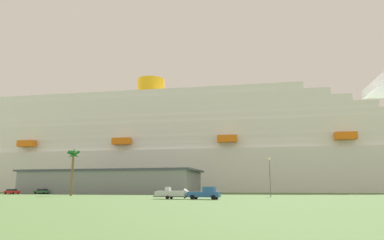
{
  "coord_description": "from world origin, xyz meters",
  "views": [
    {
      "loc": [
        18.03,
        -79.51,
        2.12
      ],
      "look_at": [
        -2.0,
        42.22,
        26.32
      ],
      "focal_mm": 32.1,
      "sensor_mm": 36.0,
      "label": 1
    }
  ],
  "objects_px": {
    "small_boat_on_trailer": "(174,194)",
    "parked_car_green_wagon": "(42,191)",
    "palm_tree": "(73,159)",
    "street_lamp": "(270,172)",
    "parked_car_red_hatchback": "(12,192)",
    "pickup_truck": "(205,193)",
    "cruise_ship": "(230,152)"
  },
  "relations": [
    {
      "from": "palm_tree",
      "to": "street_lamp",
      "type": "bearing_deg",
      "value": -2.95
    },
    {
      "from": "small_boat_on_trailer",
      "to": "palm_tree",
      "type": "height_order",
      "value": "palm_tree"
    },
    {
      "from": "pickup_truck",
      "to": "parked_car_green_wagon",
      "type": "bearing_deg",
      "value": 144.74
    },
    {
      "from": "cruise_ship",
      "to": "palm_tree",
      "type": "distance_m",
      "value": 84.55
    },
    {
      "from": "parked_car_green_wagon",
      "to": "palm_tree",
      "type": "bearing_deg",
      "value": -43.44
    },
    {
      "from": "street_lamp",
      "to": "parked_car_red_hatchback",
      "type": "distance_m",
      "value": 77.05
    },
    {
      "from": "cruise_ship",
      "to": "street_lamp",
      "type": "relative_size",
      "value": 35.52
    },
    {
      "from": "parked_car_green_wagon",
      "to": "pickup_truck",
      "type": "bearing_deg",
      "value": -35.26
    },
    {
      "from": "pickup_truck",
      "to": "parked_car_red_hatchback",
      "type": "xyz_separation_m",
      "value": [
        -63.0,
        34.27,
        -0.21
      ]
    },
    {
      "from": "small_boat_on_trailer",
      "to": "parked_car_green_wagon",
      "type": "height_order",
      "value": "small_boat_on_trailer"
    },
    {
      "from": "parked_car_red_hatchback",
      "to": "parked_car_green_wagon",
      "type": "bearing_deg",
      "value": 46.2
    },
    {
      "from": "cruise_ship",
      "to": "parked_car_green_wagon",
      "type": "distance_m",
      "value": 81.74
    },
    {
      "from": "pickup_truck",
      "to": "palm_tree",
      "type": "xyz_separation_m",
      "value": [
        -36.72,
        21.07,
        8.12
      ]
    },
    {
      "from": "small_boat_on_trailer",
      "to": "parked_car_red_hatchback",
      "type": "height_order",
      "value": "small_boat_on_trailer"
    },
    {
      "from": "cruise_ship",
      "to": "pickup_truck",
      "type": "xyz_separation_m",
      "value": [
        0.85,
        -97.11,
        -17.07
      ]
    },
    {
      "from": "parked_car_red_hatchback",
      "to": "parked_car_green_wagon",
      "type": "height_order",
      "value": "same"
    },
    {
      "from": "small_boat_on_trailer",
      "to": "street_lamp",
      "type": "height_order",
      "value": "street_lamp"
    },
    {
      "from": "cruise_ship",
      "to": "small_boat_on_trailer",
      "type": "bearing_deg",
      "value": -92.89
    },
    {
      "from": "small_boat_on_trailer",
      "to": "palm_tree",
      "type": "bearing_deg",
      "value": 146.93
    },
    {
      "from": "cruise_ship",
      "to": "small_boat_on_trailer",
      "type": "xyz_separation_m",
      "value": [
        -4.86,
        -96.23,
        -17.15
      ]
    },
    {
      "from": "palm_tree",
      "to": "street_lamp",
      "type": "distance_m",
      "value": 49.2
    },
    {
      "from": "cruise_ship",
      "to": "palm_tree",
      "type": "bearing_deg",
      "value": -115.25
    },
    {
      "from": "palm_tree",
      "to": "small_boat_on_trailer",
      "type": "bearing_deg",
      "value": -33.07
    },
    {
      "from": "small_boat_on_trailer",
      "to": "parked_car_red_hatchback",
      "type": "xyz_separation_m",
      "value": [
        -57.29,
        33.39,
        -0.13
      ]
    },
    {
      "from": "small_boat_on_trailer",
      "to": "palm_tree",
      "type": "xyz_separation_m",
      "value": [
        -31.01,
        20.19,
        8.2
      ]
    },
    {
      "from": "palm_tree",
      "to": "parked_car_green_wagon",
      "type": "distance_m",
      "value": 29.31
    },
    {
      "from": "small_boat_on_trailer",
      "to": "parked_car_red_hatchback",
      "type": "relative_size",
      "value": 1.68
    },
    {
      "from": "small_boat_on_trailer",
      "to": "palm_tree",
      "type": "relative_size",
      "value": 0.68
    },
    {
      "from": "small_boat_on_trailer",
      "to": "street_lamp",
      "type": "distance_m",
      "value": 25.63
    },
    {
      "from": "cruise_ship",
      "to": "street_lamp",
      "type": "bearing_deg",
      "value": -80.51
    },
    {
      "from": "small_boat_on_trailer",
      "to": "parked_car_green_wagon",
      "type": "bearing_deg",
      "value": 142.46
    },
    {
      "from": "pickup_truck",
      "to": "street_lamp",
      "type": "xyz_separation_m",
      "value": [
        12.29,
        18.54,
        4.52
      ]
    }
  ]
}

